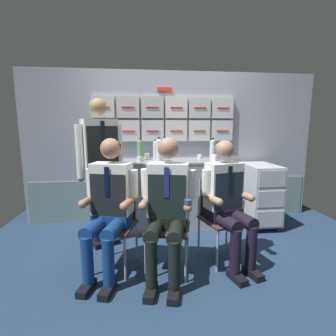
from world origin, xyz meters
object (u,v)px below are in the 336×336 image
(folding_chair_left, at_px, (116,214))
(crew_member_center, at_px, (167,202))
(service_trolley, at_px, (259,193))
(folding_chair_center, at_px, (169,216))
(folding_chair_right, at_px, (218,209))
(crew_member_right, at_px, (228,198))
(water_bottle_blue_cap, at_px, (155,150))
(crew_member_left, at_px, (109,201))
(paper_cup_tan, at_px, (200,156))
(crew_member_standing, at_px, (101,160))

(folding_chair_left, height_order, crew_member_center, crew_member_center)
(service_trolley, xyz_separation_m, folding_chair_center, (-1.38, -0.91, 0.05))
(folding_chair_left, distance_m, crew_member_center, 0.58)
(crew_member_center, bearing_deg, folding_chair_right, 27.09)
(folding_chair_center, xyz_separation_m, crew_member_right, (0.58, -0.01, 0.17))
(water_bottle_blue_cap, bearing_deg, crew_member_right, -61.60)
(crew_member_center, distance_m, folding_chair_right, 0.67)
(crew_member_left, relative_size, paper_cup_tan, 20.70)
(service_trolley, xyz_separation_m, crew_member_right, (-0.80, -0.92, 0.22))
(service_trolley, bearing_deg, folding_chair_center, -146.67)
(folding_chair_center, xyz_separation_m, paper_cup_tan, (0.59, 1.20, 0.44))
(water_bottle_blue_cap, bearing_deg, paper_cup_tan, 2.63)
(crew_member_left, distance_m, folding_chair_right, 1.13)
(crew_member_left, distance_m, crew_member_center, 0.54)
(service_trolley, xyz_separation_m, folding_chair_right, (-0.84, -0.77, 0.05))
(folding_chair_left, xyz_separation_m, paper_cup_tan, (1.11, 1.09, 0.44))
(crew_member_left, bearing_deg, folding_chair_right, 9.66)
(service_trolley, distance_m, crew_member_standing, 2.19)
(crew_member_center, bearing_deg, folding_chair_center, 76.58)
(service_trolley, height_order, crew_member_center, crew_member_center)
(crew_member_standing, relative_size, water_bottle_blue_cap, 6.06)
(folding_chair_left, height_order, crew_member_standing, crew_member_standing)
(water_bottle_blue_cap, bearing_deg, service_trolley, -10.38)
(service_trolley, bearing_deg, paper_cup_tan, 159.73)
(folding_chair_left, bearing_deg, crew_member_standing, 112.76)
(folding_chair_center, relative_size, crew_member_right, 0.67)
(crew_member_right, bearing_deg, folding_chair_center, 178.55)
(crew_member_standing, distance_m, water_bottle_blue_cap, 0.89)
(crew_member_center, height_order, folding_chair_right, crew_member_center)
(folding_chair_right, bearing_deg, crew_member_standing, 160.75)
(service_trolley, distance_m, folding_chair_center, 1.65)
(crew_member_left, distance_m, folding_chair_center, 0.60)
(service_trolley, distance_m, folding_chair_left, 2.06)
(crew_member_center, bearing_deg, crew_member_left, 168.57)
(service_trolley, xyz_separation_m, crew_member_standing, (-2.10, -0.33, 0.54))
(folding_chair_left, distance_m, water_bottle_blue_cap, 1.28)
(paper_cup_tan, bearing_deg, crew_member_left, -132.70)
(service_trolley, height_order, crew_member_standing, crew_member_standing)
(folding_chair_left, bearing_deg, crew_member_center, -28.19)
(crew_member_center, bearing_deg, crew_member_standing, 132.93)
(crew_member_standing, bearing_deg, folding_chair_right, -19.25)
(folding_chair_left, relative_size, crew_member_right, 0.67)
(folding_chair_right, relative_size, water_bottle_blue_cap, 3.02)
(folding_chair_center, bearing_deg, service_trolley, 33.33)
(folding_chair_right, relative_size, crew_member_right, 0.67)
(folding_chair_center, bearing_deg, crew_member_center, -103.42)
(folding_chair_center, height_order, water_bottle_blue_cap, water_bottle_blue_cap)
(crew_member_standing, bearing_deg, folding_chair_center, -38.86)
(folding_chair_right, distance_m, crew_member_right, 0.23)
(crew_member_standing, bearing_deg, crew_member_right, -24.54)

